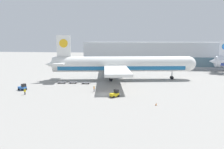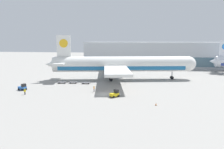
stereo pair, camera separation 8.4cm
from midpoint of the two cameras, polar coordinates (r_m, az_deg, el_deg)
name	(u,v)px [view 1 (the left image)]	position (r m, az deg, el deg)	size (l,w,h in m)	color
ground_plane	(104,94)	(62.12, -2.13, -5.17)	(400.00, 400.00, 0.00)	gray
terminal_building	(165,55)	(126.82, 13.78, 5.05)	(90.00, 18.20, 14.00)	#B2B7BC
airplane_main	(119,65)	(83.84, 1.93, 2.60)	(57.69, 48.66, 17.00)	white
baggage_tug_foreground	(115,94)	(58.88, 0.73, -5.08)	(2.72, 2.74, 2.00)	yellow
baggage_tug_mid	(23,87)	(72.27, -22.34, -3.11)	(2.74, 2.21, 2.00)	#2D66B7
baggage_dolly_lead	(62,82)	(79.27, -12.98, -1.99)	(3.76, 1.79, 0.48)	#56565B
baggage_dolly_second	(73,82)	(78.56, -10.11, -2.00)	(3.76, 1.79, 0.48)	#56565B
baggage_dolly_third	(86,83)	(77.06, -6.85, -2.14)	(3.76, 1.79, 0.48)	#56565B
ground_crew_near	(25,91)	(66.01, -21.85, -4.10)	(0.57, 0.25, 1.68)	black
ground_crew_far	(94,88)	(64.85, -4.74, -3.58)	(0.24, 0.57, 1.85)	black
traffic_cone_near	(156,104)	(52.76, 11.40, -7.57)	(0.40, 0.40, 0.65)	black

